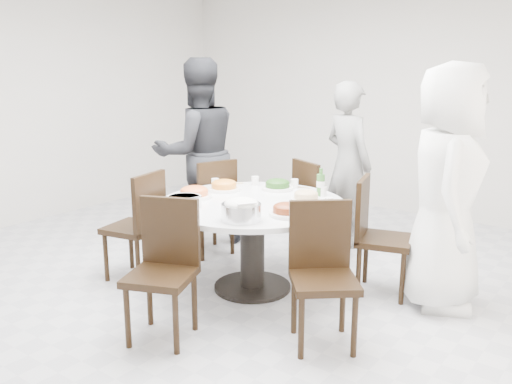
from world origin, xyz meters
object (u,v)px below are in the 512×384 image
Objects in this scene: dining_table at (252,246)px; beverage_bottle at (321,182)px; chair_ne at (385,238)px; chair_n at (321,208)px; rice_bowl at (241,212)px; diner_right at (447,188)px; diner_middle at (348,164)px; diner_left at (198,153)px; chair_s at (160,273)px; chair_nw at (208,206)px; chair_sw at (133,226)px; chair_se at (324,278)px; soup_bowl at (184,202)px.

beverage_bottle reaches higher than dining_table.
chair_n is (-0.86, 0.47, 0.00)m from chair_ne.
rice_bowl is 0.98m from beverage_bottle.
chair_ne is at bearing 6.89° from beverage_bottle.
diner_right reaches higher than chair_ne.
rice_bowl is at bearing 117.62° from diner_middle.
chair_n is 4.02× the size of beverage_bottle.
chair_ne is 2.14m from diner_left.
diner_right reaches higher than dining_table.
chair_nw is at bearing 98.56° from chair_s.
rice_bowl is at bearing -94.36° from beverage_bottle.
chair_s is 1.62m from beverage_bottle.
chair_n is 1.57m from rice_bowl.
chair_n is 1.00× the size of chair_sw.
diner_left is at bearing 43.68° from chair_n.
chair_ne is (0.90, 0.57, 0.10)m from dining_table.
chair_s and chair_se have the same top height.
soup_bowl is at bearing -125.86° from dining_table.
soup_bowl is (-1.26, 0.01, 0.32)m from chair_se.
chair_s is (0.03, -1.04, 0.10)m from dining_table.
diner_right is 1.99m from soup_bowl.
dining_table is 5.54× the size of soup_bowl.
rice_bowl is 1.20× the size of beverage_bottle.
chair_n is 1.11m from chair_nw.
chair_ne is 1.00× the size of chair_s.
diner_right is (2.30, 1.08, 0.45)m from chair_sw.
chair_ne is 1.27m from rice_bowl.
dining_table is 0.69m from rice_bowl.
rice_bowl is (1.15, -0.92, 0.34)m from chair_nw.
chair_n is 0.50× the size of diner_left.
chair_ne is at bearing 176.09° from chair_n.
chair_ne is 1.03m from chair_se.
dining_table is 1.58× the size of chair_se.
soup_bowl is 1.15× the size of beverage_bottle.
chair_se is at bearing 135.64° from diner_middle.
diner_middle reaches higher than chair_sw.
diner_left is (-1.21, 1.67, 0.47)m from chair_s.
diner_right is at bearing 29.14° from chair_s.
chair_se is 3.35× the size of rice_bowl.
chair_se is at bearing 9.69° from chair_s.
chair_nw is (-0.93, -0.60, 0.00)m from chair_n.
diner_left reaches higher than chair_s.
diner_middle reaches higher than chair_n.
dining_table is 0.79× the size of diner_left.
diner_middle is at bearing 141.07° from chair_sw.
chair_n is at bearing 134.24° from chair_sw.
chair_nw is 1.75m from chair_s.
chair_nw is (-1.79, -0.13, 0.00)m from chair_ne.
chair_ne is 1.63m from soup_bowl.
dining_table is 1.58× the size of chair_nw.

